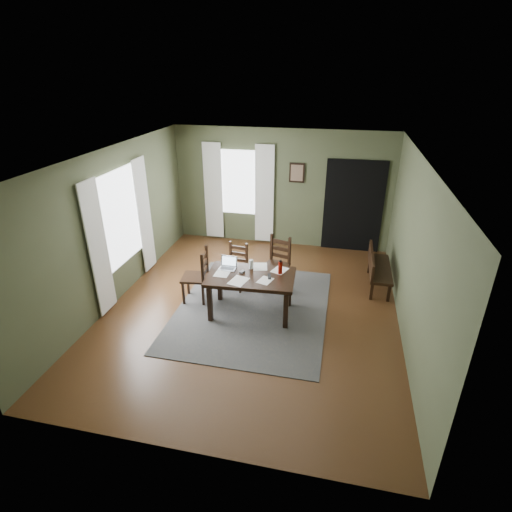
% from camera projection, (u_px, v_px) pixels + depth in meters
% --- Properties ---
extents(ground, '(5.00, 6.00, 0.01)m').
position_uv_depth(ground, '(252.00, 309.00, 7.11)').
color(ground, '#492C16').
extents(room_shell, '(5.02, 6.02, 2.71)m').
position_uv_depth(room_shell, '(252.00, 213.00, 6.33)').
color(room_shell, '#474E33').
rests_on(room_shell, ground).
extents(rug, '(2.60, 3.20, 0.01)m').
position_uv_depth(rug, '(252.00, 308.00, 7.10)').
color(rug, '#3F3F3F').
rests_on(rug, ground).
extents(dining_table, '(1.51, 0.96, 0.73)m').
position_uv_depth(dining_table, '(251.00, 280.00, 6.71)').
color(dining_table, black).
rests_on(dining_table, rug).
extents(chair_end, '(0.50, 0.49, 1.01)m').
position_uv_depth(chair_end, '(198.00, 276.00, 7.17)').
color(chair_end, black).
rests_on(chair_end, rug).
extents(chair_back_left, '(0.43, 0.43, 0.88)m').
position_uv_depth(chair_back_left, '(236.00, 267.00, 7.62)').
color(chair_back_left, black).
rests_on(chair_back_left, rug).
extents(chair_back_right, '(0.54, 0.54, 1.00)m').
position_uv_depth(chair_back_right, '(277.00, 263.00, 7.62)').
color(chair_back_right, black).
rests_on(chair_back_right, rug).
extents(bench, '(0.40, 1.26, 0.71)m').
position_uv_depth(bench, '(377.00, 266.00, 7.67)').
color(bench, black).
rests_on(bench, ground).
extents(laptop, '(0.29, 0.23, 0.20)m').
position_uv_depth(laptop, '(228.00, 265.00, 6.90)').
color(laptop, '#B7B7BC').
rests_on(laptop, dining_table).
extents(computer_mouse, '(0.09, 0.11, 0.03)m').
position_uv_depth(computer_mouse, '(242.00, 272.00, 6.75)').
color(computer_mouse, '#3F3F42').
rests_on(computer_mouse, dining_table).
extents(tv_remote, '(0.09, 0.19, 0.02)m').
position_uv_depth(tv_remote, '(269.00, 276.00, 6.62)').
color(tv_remote, black).
rests_on(tv_remote, dining_table).
extents(drinking_glass, '(0.09, 0.09, 0.16)m').
position_uv_depth(drinking_glass, '(251.00, 264.00, 6.86)').
color(drinking_glass, silver).
rests_on(drinking_glass, dining_table).
extents(water_bottle, '(0.08, 0.08, 0.25)m').
position_uv_depth(water_bottle, '(280.00, 267.00, 6.68)').
color(water_bottle, '#A6180C').
rests_on(water_bottle, dining_table).
extents(paper_a, '(0.25, 0.32, 0.00)m').
position_uv_depth(paper_a, '(223.00, 273.00, 6.74)').
color(paper_a, white).
rests_on(paper_a, dining_table).
extents(paper_b, '(0.27, 0.32, 0.00)m').
position_uv_depth(paper_b, '(265.00, 280.00, 6.51)').
color(paper_b, white).
rests_on(paper_b, dining_table).
extents(paper_c, '(0.29, 0.35, 0.00)m').
position_uv_depth(paper_c, '(260.00, 267.00, 6.96)').
color(paper_c, white).
rests_on(paper_c, dining_table).
extents(paper_d, '(0.31, 0.35, 0.00)m').
position_uv_depth(paper_d, '(280.00, 270.00, 6.84)').
color(paper_d, white).
rests_on(paper_d, dining_table).
extents(paper_e, '(0.33, 0.39, 0.00)m').
position_uv_depth(paper_e, '(238.00, 281.00, 6.49)').
color(paper_e, white).
rests_on(paper_e, dining_table).
extents(window_left, '(0.01, 1.30, 1.70)m').
position_uv_depth(window_left, '(120.00, 218.00, 7.13)').
color(window_left, white).
rests_on(window_left, ground).
extents(window_back, '(1.00, 0.01, 1.50)m').
position_uv_depth(window_back, '(239.00, 182.00, 9.29)').
color(window_back, white).
rests_on(window_back, ground).
extents(curtain_left_near, '(0.03, 0.48, 2.30)m').
position_uv_depth(curtain_left_near, '(98.00, 249.00, 6.51)').
color(curtain_left_near, silver).
rests_on(curtain_left_near, ground).
extents(curtain_left_far, '(0.03, 0.48, 2.30)m').
position_uv_depth(curtain_left_far, '(144.00, 216.00, 7.96)').
color(curtain_left_far, silver).
rests_on(curtain_left_far, ground).
extents(curtain_back_left, '(0.44, 0.03, 2.30)m').
position_uv_depth(curtain_back_left, '(213.00, 192.00, 9.49)').
color(curtain_back_left, silver).
rests_on(curtain_back_left, ground).
extents(curtain_back_right, '(0.44, 0.03, 2.30)m').
position_uv_depth(curtain_back_right, '(264.00, 195.00, 9.25)').
color(curtain_back_right, silver).
rests_on(curtain_back_right, ground).
extents(framed_picture, '(0.34, 0.03, 0.44)m').
position_uv_depth(framed_picture, '(297.00, 173.00, 8.90)').
color(framed_picture, black).
rests_on(framed_picture, ground).
extents(doorway_back, '(1.30, 0.03, 2.10)m').
position_uv_depth(doorway_back, '(353.00, 207.00, 8.95)').
color(doorway_back, black).
rests_on(doorway_back, ground).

